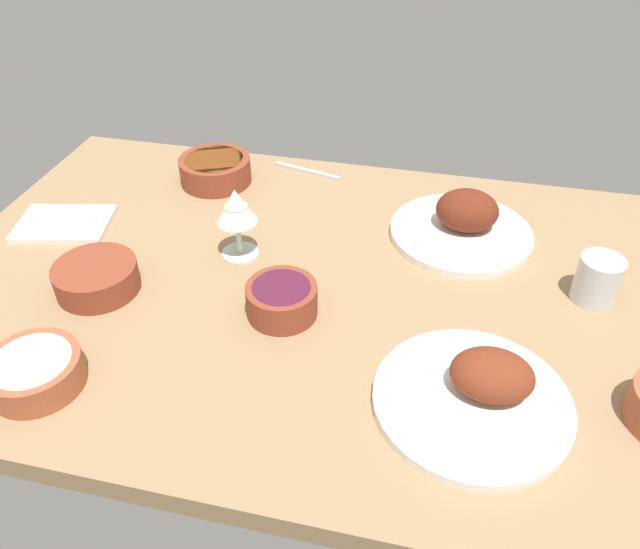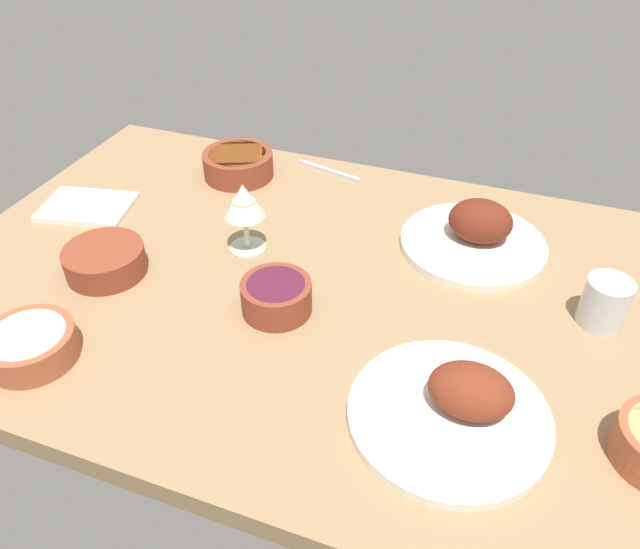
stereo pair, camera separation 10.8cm
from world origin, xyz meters
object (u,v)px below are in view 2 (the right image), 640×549
(bowl_potatoes, at_px, (105,259))
(folded_napkin, at_px, (87,207))
(plate_far_side, at_px, (457,407))
(bowl_cream, at_px, (30,344))
(plate_center_main, at_px, (476,234))
(fork_loose, at_px, (329,171))
(wine_glass, at_px, (244,204))
(bowl_soup, at_px, (238,163))
(water_tumbler, at_px, (605,302))
(bowl_onions, at_px, (276,296))

(bowl_potatoes, xyz_separation_m, folded_napkin, (-0.17, 0.17, -0.02))
(plate_far_side, distance_m, bowl_cream, 0.64)
(plate_center_main, relative_size, fork_loose, 1.67)
(folded_napkin, xyz_separation_m, fork_loose, (0.42, 0.32, -0.00))
(wine_glass, relative_size, fork_loose, 0.85)
(bowl_cream, xyz_separation_m, bowl_soup, (0.04, 0.62, 0.00))
(plate_far_side, xyz_separation_m, fork_loose, (-0.40, 0.60, -0.02))
(wine_glass, distance_m, fork_loose, 0.35)
(plate_center_main, relative_size, water_tumbler, 3.32)
(bowl_soup, relative_size, folded_napkin, 0.87)
(bowl_onions, relative_size, bowl_soup, 0.76)
(bowl_cream, height_order, folded_napkin, bowl_cream)
(bowl_onions, distance_m, fork_loose, 0.48)
(folded_napkin, bearing_deg, fork_loose, 37.57)
(water_tumbler, bearing_deg, folded_napkin, -179.93)
(folded_napkin, bearing_deg, water_tumbler, 0.07)
(plate_center_main, bearing_deg, bowl_cream, -138.03)
(bowl_cream, bearing_deg, bowl_potatoes, 95.87)
(bowl_cream, relative_size, bowl_potatoes, 0.97)
(wine_glass, distance_m, folded_napkin, 0.39)
(bowl_onions, distance_m, wine_glass, 0.20)
(bowl_onions, distance_m, bowl_soup, 0.47)
(plate_center_main, distance_m, plate_far_side, 0.43)
(bowl_soup, relative_size, water_tumbler, 1.89)
(bowl_potatoes, height_order, folded_napkin, bowl_potatoes)
(bowl_soup, distance_m, fork_loose, 0.21)
(plate_far_side, distance_m, bowl_soup, 0.78)
(bowl_onions, height_order, wine_glass, wine_glass)
(plate_center_main, xyz_separation_m, bowl_onions, (-0.28, -0.30, 0.00))
(bowl_potatoes, relative_size, fork_loose, 0.87)
(bowl_soup, height_order, bowl_potatoes, bowl_soup)
(bowl_cream, xyz_separation_m, water_tumbler, (0.82, 0.39, 0.02))
(bowl_onions, distance_m, bowl_potatoes, 0.33)
(bowl_soup, distance_m, folded_napkin, 0.34)
(plate_center_main, relative_size, bowl_cream, 1.99)
(plate_center_main, height_order, bowl_soup, plate_center_main)
(bowl_potatoes, xyz_separation_m, fork_loose, (0.25, 0.49, -0.02))
(bowl_potatoes, distance_m, water_tumbler, 0.86)
(folded_napkin, bearing_deg, bowl_onions, -17.20)
(bowl_soup, height_order, folded_napkin, bowl_soup)
(bowl_cream, xyz_separation_m, bowl_onions, (0.31, 0.23, 0.00))
(bowl_onions, xyz_separation_m, wine_glass, (-0.12, 0.14, 0.07))
(bowl_cream, xyz_separation_m, bowl_potatoes, (-0.02, 0.22, 0.00))
(bowl_soup, relative_size, fork_loose, 0.95)
(water_tumbler, bearing_deg, bowl_potatoes, -168.78)
(bowl_soup, distance_m, wine_glass, 0.30)
(plate_far_side, height_order, bowl_cream, plate_far_side)
(bowl_onions, height_order, folded_napkin, bowl_onions)
(bowl_soup, bearing_deg, folded_napkin, -134.26)
(bowl_soup, xyz_separation_m, bowl_potatoes, (-0.07, -0.40, -0.00))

